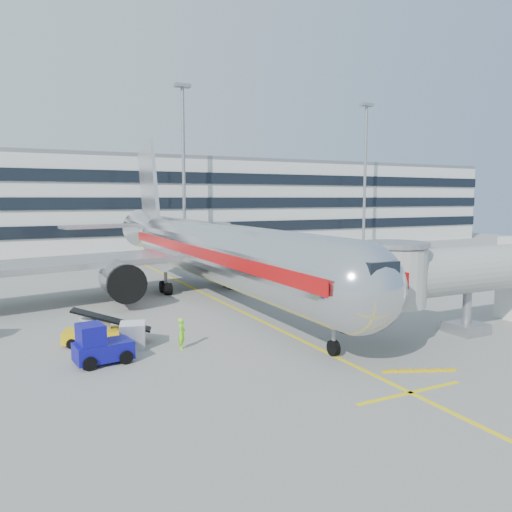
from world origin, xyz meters
name	(u,v)px	position (x,y,z in m)	size (l,w,h in m)	color
ground	(267,324)	(0.00, 0.00, 0.00)	(180.00, 180.00, 0.00)	gray
lead_in_line	(214,298)	(0.00, 10.00, 0.01)	(0.25, 70.00, 0.01)	yellow
stop_bar	(411,393)	(0.00, -14.00, 0.01)	(6.00, 0.25, 0.01)	yellow
main_jet	(207,249)	(0.00, 11.72, 4.23)	(50.95, 48.70, 16.06)	silver
jet_bridge	(486,273)	(12.18, -8.00, 3.87)	(17.80, 4.50, 7.00)	silver
terminal	(110,204)	(0.00, 57.95, 7.80)	(150.00, 24.25, 15.60)	silver
light_mast_centre	(183,157)	(8.00, 42.00, 14.88)	(2.40, 1.20, 25.45)	gray
light_mast_east	(365,164)	(42.00, 42.00, 14.88)	(2.40, 1.20, 25.45)	gray
belt_loader	(102,334)	(-11.24, 0.18, 0.63)	(4.77, 2.86, 2.23)	#E3B409
baggage_tug	(99,346)	(-11.96, -3.54, 0.96)	(3.13, 2.19, 2.21)	#0D0B7E
cargo_container_left	(95,331)	(-11.59, 0.50, 0.78)	(1.72, 1.72, 1.54)	#B6B9BE
cargo_container_front	(133,335)	(-9.73, -1.50, 0.77)	(1.76, 1.76, 1.52)	#B6B9BE
ramp_worker	(182,333)	(-7.19, -2.94, 0.92)	(0.67, 0.44, 1.84)	#85FF1A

